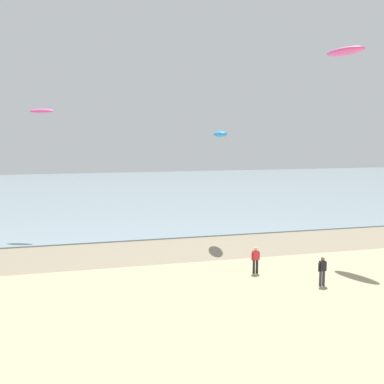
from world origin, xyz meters
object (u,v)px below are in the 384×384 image
Objects in this scene: kite_aloft_2 at (220,134)px; kite_aloft_5 at (345,51)px; person_by_waterline at (256,259)px; person_mid_beach at (322,270)px; kite_aloft_0 at (42,111)px.

kite_aloft_5 is at bearing 64.86° from kite_aloft_2.
person_mid_beach is at bearing -47.45° from person_by_waterline.
kite_aloft_5 is at bearing 23.69° from person_by_waterline.
kite_aloft_0 is at bearing 131.34° from person_by_waterline.
kite_aloft_0 is 0.68× the size of kite_aloft_5.
kite_aloft_0 is (-13.79, 15.68, 9.98)m from person_by_waterline.
kite_aloft_2 is at bearing 176.90° from kite_aloft_0.
kite_aloft_2 reaches higher than person_by_waterline.
kite_aloft_2 is (0.57, 9.21, 7.97)m from person_by_waterline.
kite_aloft_2 is 11.14m from kite_aloft_5.
kite_aloft_0 reaches higher than kite_aloft_2.
kite_aloft_5 reaches higher than kite_aloft_2.
person_by_waterline is at bearing 152.48° from kite_aloft_0.
person_mid_beach is 14.87m from kite_aloft_2.
kite_aloft_0 is 0.67× the size of kite_aloft_2.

